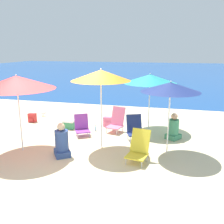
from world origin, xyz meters
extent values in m
plane|color=beige|center=(0.00, 0.00, 0.00)|extent=(60.00, 60.00, 0.00)
cube|color=#19478C|center=(0.00, 26.02, 0.00)|extent=(60.00, 40.00, 0.01)
cylinder|color=white|center=(2.07, 2.66, 0.83)|extent=(0.04, 0.04, 1.66)
cone|color=teal|center=(2.07, 2.66, 1.81)|extent=(1.85, 1.85, 0.31)
sphere|color=white|center=(2.07, 2.66, 1.98)|extent=(0.04, 0.04, 0.04)
cylinder|color=white|center=(2.81, 0.67, 0.86)|extent=(0.04, 0.04, 1.72)
cone|color=navy|center=(2.81, 0.67, 1.84)|extent=(1.57, 1.57, 0.25)
sphere|color=white|center=(2.81, 0.67, 1.99)|extent=(0.04, 0.04, 0.04)
cylinder|color=white|center=(-1.18, -0.21, 0.89)|extent=(0.04, 0.04, 1.77)
cone|color=red|center=(-1.18, -0.21, 1.95)|extent=(2.06, 2.06, 0.35)
sphere|color=white|center=(-1.18, -0.21, 2.15)|extent=(0.04, 0.04, 0.04)
cylinder|color=white|center=(0.94, 0.56, 0.98)|extent=(0.04, 0.04, 1.96)
cone|color=orange|center=(0.94, 0.56, 2.11)|extent=(1.65, 1.65, 0.30)
sphere|color=white|center=(0.94, 0.56, 2.28)|extent=(0.04, 0.04, 0.04)
cylinder|color=silver|center=(1.85, -0.37, 0.09)|extent=(0.02, 0.02, 0.18)
cylinder|color=silver|center=(2.26, -0.45, 0.09)|extent=(0.02, 0.02, 0.18)
cylinder|color=silver|center=(1.93, 0.05, 0.09)|extent=(0.02, 0.02, 0.18)
cylinder|color=silver|center=(2.34, -0.02, 0.09)|extent=(0.02, 0.02, 0.18)
cube|color=yellow|center=(2.09, -0.20, 0.19)|extent=(0.57, 0.59, 0.04)
cube|color=yellow|center=(2.14, 0.05, 0.52)|extent=(0.53, 0.34, 0.58)
cylinder|color=silver|center=(1.69, 1.09, 0.10)|extent=(0.02, 0.02, 0.21)
cylinder|color=silver|center=(2.07, 1.25, 0.10)|extent=(0.02, 0.02, 0.21)
cylinder|color=silver|center=(1.56, 1.40, 0.10)|extent=(0.02, 0.02, 0.21)
cylinder|color=silver|center=(1.94, 1.56, 0.10)|extent=(0.02, 0.02, 0.21)
cube|color=navy|center=(1.81, 1.32, 0.23)|extent=(0.60, 0.56, 0.04)
cube|color=navy|center=(1.74, 1.51, 0.53)|extent=(0.53, 0.38, 0.55)
cylinder|color=silver|center=(-0.02, 1.09, 0.08)|extent=(0.02, 0.02, 0.16)
cylinder|color=silver|center=(0.31, 1.29, 0.08)|extent=(0.02, 0.02, 0.16)
cylinder|color=silver|center=(-0.21, 1.40, 0.08)|extent=(0.02, 0.02, 0.16)
cylinder|color=silver|center=(0.13, 1.60, 0.08)|extent=(0.02, 0.02, 0.16)
cube|color=purple|center=(0.05, 1.34, 0.18)|extent=(0.61, 0.60, 0.04)
cube|color=purple|center=(-0.06, 1.52, 0.45)|extent=(0.46, 0.36, 0.50)
cylinder|color=silver|center=(0.73, 1.83, 0.09)|extent=(0.02, 0.02, 0.18)
cylinder|color=silver|center=(1.13, 1.73, 0.09)|extent=(0.02, 0.02, 0.18)
cylinder|color=silver|center=(0.84, 2.25, 0.09)|extent=(0.02, 0.02, 0.18)
cylinder|color=silver|center=(1.24, 2.14, 0.09)|extent=(0.02, 0.02, 0.18)
cube|color=pink|center=(0.98, 1.99, 0.20)|extent=(0.60, 0.61, 0.04)
cube|color=pink|center=(1.05, 2.23, 0.54)|extent=(0.52, 0.34, 0.62)
cube|color=#3F8C66|center=(2.96, 1.82, 0.08)|extent=(0.54, 0.56, 0.16)
cylinder|color=#3F8C66|center=(2.96, 1.82, 0.40)|extent=(0.33, 0.33, 0.48)
sphere|color=tan|center=(2.96, 1.82, 0.75)|extent=(0.21, 0.21, 0.21)
cube|color=#334C8C|center=(0.07, -0.26, 0.08)|extent=(0.59, 0.60, 0.16)
cylinder|color=#334C8C|center=(0.07, -0.26, 0.44)|extent=(0.36, 0.36, 0.56)
sphere|color=beige|center=(0.07, -0.26, 0.82)|extent=(0.21, 0.21, 0.21)
cube|color=pink|center=(0.59, 2.57, 0.18)|extent=(0.32, 0.20, 0.37)
cube|color=pink|center=(0.59, 2.46, 0.11)|extent=(0.22, 0.03, 0.17)
cube|color=red|center=(-2.47, 2.40, 0.17)|extent=(0.29, 0.19, 0.35)
cube|color=red|center=(-2.47, 2.29, 0.10)|extent=(0.20, 0.03, 0.16)
cylinder|color=#8CCCEA|center=(0.29, 1.96, 0.07)|extent=(0.06, 0.06, 0.14)
cylinder|color=#8CCCEA|center=(0.29, 1.96, 0.16)|extent=(0.03, 0.03, 0.05)
cylinder|color=black|center=(0.29, 1.96, 0.19)|extent=(0.03, 0.03, 0.02)
cube|color=#338C59|center=(-0.71, 1.97, 0.13)|extent=(0.39, 0.29, 0.26)
cube|color=white|center=(-0.71, 1.97, 0.29)|extent=(0.40, 0.30, 0.06)
cylinder|color=gold|center=(-2.52, 3.29, 0.04)|extent=(0.01, 0.01, 0.07)
cylinder|color=gold|center=(-2.47, 3.29, 0.04)|extent=(0.01, 0.01, 0.07)
ellipsoid|color=white|center=(-2.50, 3.29, 0.14)|extent=(0.26, 0.11, 0.13)
sphere|color=white|center=(-2.39, 3.29, 0.19)|extent=(0.07, 0.07, 0.07)
camera|label=1|loc=(2.93, -6.00, 2.83)|focal=40.00mm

